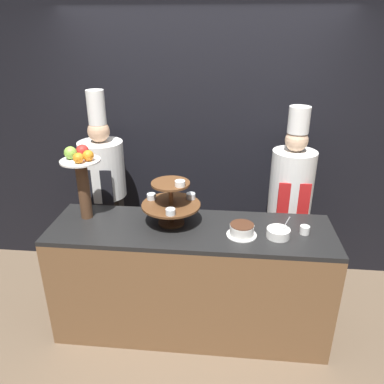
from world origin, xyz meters
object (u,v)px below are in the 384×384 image
Objects in this scene: chef_left at (104,188)px; chef_center_left at (290,198)px; tiered_stand at (171,201)px; cup_white at (305,230)px; fruit_pedestal at (82,173)px; cake_round at (242,230)px; serving_bowl_near at (278,233)px.

chef_center_left is (1.67, -0.00, -0.02)m from chef_left.
cup_white is at bearing -3.56° from tiered_stand.
fruit_pedestal is at bearing 176.68° from tiered_stand.
chef_left reaches higher than cake_round.
tiered_stand reaches higher than cup_white.
chef_center_left reaches higher than serving_bowl_near.
chef_center_left is at bearing 75.25° from serving_bowl_near.
fruit_pedestal is 2.63× the size of cake_round.
chef_center_left is (0.18, 0.68, -0.02)m from serving_bowl_near.
chef_center_left reaches higher than cake_round.
fruit_pedestal reaches higher than serving_bowl_near.
cup_white is at bearing 8.72° from cake_round.
chef_center_left is (0.97, 0.55, -0.18)m from tiered_stand.
cake_round is at bearing -122.73° from chef_center_left.
fruit_pedestal is at bearing 171.98° from cake_round.
tiered_stand is 2.04× the size of cake_round.
cake_round is 0.81m from chef_center_left.
serving_bowl_near is 0.09× the size of chef_left.
serving_bowl_near is at bearing -24.42° from chef_left.
cake_round is at bearing -171.28° from cup_white.
cake_round is at bearing -8.02° from fruit_pedestal.
cup_white is (1.67, -0.10, -0.34)m from fruit_pedestal.
cake_round is at bearing -28.90° from chef_left.
serving_bowl_near reaches higher than cup_white.
cake_round is at bearing -179.29° from serving_bowl_near.
chef_left is 1.06× the size of chef_center_left.
chef_center_left is (1.65, 0.51, -0.36)m from fruit_pedestal.
tiered_stand is 0.24× the size of chef_left.
fruit_pedestal is (-0.69, 0.04, 0.19)m from tiered_stand.
tiered_stand is at bearing 166.06° from cake_round.
cup_white is (0.46, 0.07, -0.01)m from cake_round.
serving_bowl_near is 0.70m from chef_center_left.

